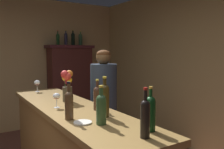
% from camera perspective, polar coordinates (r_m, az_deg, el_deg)
% --- Properties ---
extents(display_cabinet, '(0.96, 0.42, 1.70)m').
position_cam_1_polar(display_cabinet, '(5.09, -10.04, -2.28)').
color(display_cabinet, '#471F1C').
rests_on(display_cabinet, ground).
extents(wine_bottle_malbec, '(0.07, 0.07, 0.31)m').
position_cam_1_polar(wine_bottle_malbec, '(1.67, 9.27, -8.86)').
color(wine_bottle_malbec, '#123D18').
rests_on(wine_bottle_malbec, bar_counter).
extents(wine_bottle_riesling, '(0.08, 0.08, 0.34)m').
position_cam_1_polar(wine_bottle_riesling, '(2.00, -1.77, -5.85)').
color(wine_bottle_riesling, '#413113').
rests_on(wine_bottle_riesling, bar_counter).
extents(wine_bottle_rose, '(0.08, 0.08, 0.29)m').
position_cam_1_polar(wine_bottle_rose, '(2.25, -3.55, -5.38)').
color(wine_bottle_rose, '#41291C').
rests_on(wine_bottle_rose, bar_counter).
extents(wine_bottle_merlot, '(0.07, 0.07, 0.31)m').
position_cam_1_polar(wine_bottle_merlot, '(1.96, -10.33, -6.89)').
color(wine_bottle_merlot, '#4D3420').
rests_on(wine_bottle_merlot, bar_counter).
extents(wine_bottle_chardonnay, '(0.06, 0.06, 0.33)m').
position_cam_1_polar(wine_bottle_chardonnay, '(1.54, 7.99, -9.99)').
color(wine_bottle_chardonnay, black).
rests_on(wine_bottle_chardonnay, bar_counter).
extents(wine_bottle_pinot, '(0.08, 0.08, 0.30)m').
position_cam_1_polar(wine_bottle_pinot, '(1.80, -2.63, -7.93)').
color(wine_bottle_pinot, '#2E4C2B').
rests_on(wine_bottle_pinot, bar_counter).
extents(wine_glass_front, '(0.08, 0.08, 0.16)m').
position_cam_1_polar(wine_glass_front, '(3.40, -17.63, -2.05)').
color(wine_glass_front, white).
rests_on(wine_glass_front, bar_counter).
extents(wine_glass_mid, '(0.07, 0.07, 0.15)m').
position_cam_1_polar(wine_glass_mid, '(2.39, -13.23, -5.27)').
color(wine_glass_mid, white).
rests_on(wine_glass_mid, bar_counter).
extents(flower_arrangement, '(0.14, 0.14, 0.35)m').
position_cam_1_polar(flower_arrangement, '(2.65, -10.75, -2.13)').
color(flower_arrangement, '#453B2B').
rests_on(flower_arrangement, bar_counter).
extents(cheese_plate, '(0.14, 0.14, 0.01)m').
position_cam_1_polar(cheese_plate, '(1.87, -7.08, -11.41)').
color(cheese_plate, white).
rests_on(cheese_plate, bar_counter).
extents(display_bottle_left, '(0.07, 0.07, 0.29)m').
position_cam_1_polar(display_bottle_left, '(4.96, -12.92, 8.40)').
color(display_bottle_left, '#17361A').
rests_on(display_bottle_left, display_cabinet).
extents(display_bottle_midleft, '(0.07, 0.07, 0.31)m').
position_cam_1_polar(display_bottle_midleft, '(5.02, -11.06, 8.54)').
color(display_bottle_midleft, '#252338').
rests_on(display_bottle_midleft, display_cabinet).
extents(display_bottle_center, '(0.08, 0.08, 0.32)m').
position_cam_1_polar(display_bottle_center, '(5.08, -9.39, 8.58)').
color(display_bottle_center, black).
rests_on(display_bottle_center, display_cabinet).
extents(display_bottle_midright, '(0.08, 0.08, 0.31)m').
position_cam_1_polar(display_bottle_midright, '(5.15, -7.61, 8.49)').
color(display_bottle_midright, '#2C482D').
rests_on(display_bottle_midright, display_cabinet).
extents(bartender, '(0.35, 0.35, 1.59)m').
position_cam_1_polar(bartender, '(3.19, -2.01, -7.07)').
color(bartender, '#B2AE8E').
rests_on(bartender, ground).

